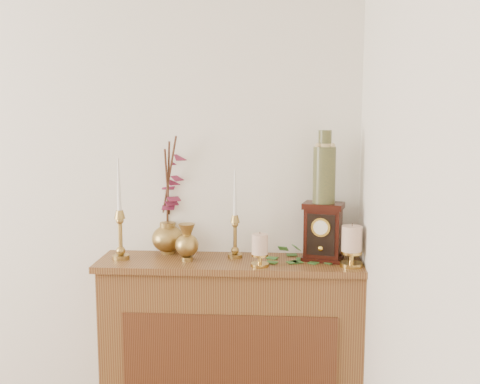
# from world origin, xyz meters

# --- Properties ---
(console_shelf) EXTENTS (1.24, 0.34, 0.93)m
(console_shelf) POSITION_xyz_m (1.40, 2.10, 0.44)
(console_shelf) COLOR brown
(console_shelf) RESTS_ON ground
(candlestick_left) EXTENTS (0.08, 0.08, 0.47)m
(candlestick_left) POSITION_xyz_m (0.88, 2.08, 1.09)
(candlestick_left) COLOR #A58942
(candlestick_left) RESTS_ON console_shelf
(candlestick_center) EXTENTS (0.07, 0.07, 0.41)m
(candlestick_center) POSITION_xyz_m (1.41, 2.14, 1.07)
(candlestick_center) COLOR #A58942
(candlestick_center) RESTS_ON console_shelf
(bud_vase) EXTENTS (0.11, 0.11, 0.17)m
(bud_vase) POSITION_xyz_m (1.20, 2.07, 1.02)
(bud_vase) COLOR #A58942
(bud_vase) RESTS_ON console_shelf
(ginger_jar) EXTENTS (0.23, 0.25, 0.57)m
(ginger_jar) POSITION_xyz_m (1.10, 2.25, 1.19)
(ginger_jar) COLOR #A58942
(ginger_jar) RESTS_ON console_shelf
(pillar_candle_left) EXTENTS (0.08, 0.08, 0.16)m
(pillar_candle_left) POSITION_xyz_m (1.53, 2.00, 1.01)
(pillar_candle_left) COLOR gold
(pillar_candle_left) RESTS_ON console_shelf
(pillar_candle_right) EXTENTS (0.10, 0.10, 0.20)m
(pillar_candle_right) POSITION_xyz_m (1.94, 2.02, 1.03)
(pillar_candle_right) COLOR gold
(pillar_candle_right) RESTS_ON console_shelf
(ivy_garland) EXTENTS (0.47, 0.19, 0.08)m
(ivy_garland) POSITION_xyz_m (1.79, 2.12, 0.94)
(ivy_garland) COLOR #2E5E24
(ivy_garland) RESTS_ON console_shelf
(mantel_clock) EXTENTS (0.21, 0.17, 0.27)m
(mantel_clock) POSITION_xyz_m (1.82, 2.13, 1.06)
(mantel_clock) COLOR black
(mantel_clock) RESTS_ON console_shelf
(ceramic_vase) EXTENTS (0.10, 0.10, 0.33)m
(ceramic_vase) POSITION_xyz_m (1.82, 2.13, 1.35)
(ceramic_vase) COLOR #172E21
(ceramic_vase) RESTS_ON mantel_clock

